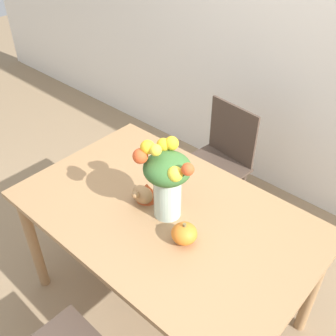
% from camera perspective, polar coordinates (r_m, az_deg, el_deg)
% --- Properties ---
extents(ground_plane, '(12.00, 12.00, 0.00)m').
position_cam_1_polar(ground_plane, '(2.52, -0.31, -19.00)').
color(ground_plane, '#8E7556').
extents(wall_back, '(8.00, 0.06, 2.70)m').
position_cam_1_polar(wall_back, '(2.75, 21.62, 19.27)').
color(wall_back, white).
rests_on(wall_back, ground_plane).
extents(dining_table, '(1.46, 0.93, 0.76)m').
position_cam_1_polar(dining_table, '(1.99, -0.38, -8.32)').
color(dining_table, '#9E754C').
rests_on(dining_table, ground_plane).
extents(flower_vase, '(0.27, 0.23, 0.41)m').
position_cam_1_polar(flower_vase, '(1.78, -0.11, -1.59)').
color(flower_vase, '#B2CCBC').
rests_on(flower_vase, dining_table).
extents(pumpkin, '(0.12, 0.12, 0.11)m').
position_cam_1_polar(pumpkin, '(1.76, 2.37, -9.47)').
color(pumpkin, orange).
rests_on(pumpkin, dining_table).
extents(turkey_figurine, '(0.12, 0.16, 0.10)m').
position_cam_1_polar(turkey_figurine, '(1.96, -3.36, -3.57)').
color(turkey_figurine, '#A87A4C').
rests_on(turkey_figurine, dining_table).
extents(dining_chair_near_window, '(0.47, 0.47, 0.86)m').
position_cam_1_polar(dining_chair_near_window, '(2.77, 7.14, 0.72)').
color(dining_chair_near_window, '#47382D').
rests_on(dining_chair_near_window, ground_plane).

